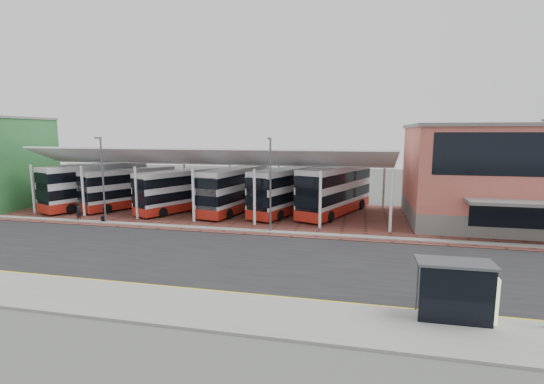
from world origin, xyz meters
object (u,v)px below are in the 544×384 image
object	(u,v)px
bus_2	(182,191)
bus_shelter	(462,286)
bus_1	(130,188)
bus_4	(287,191)
terminal	(513,175)
bus_0	(96,186)
bus_3	(236,190)
pedestrian	(79,211)
bus_5	(335,190)

from	to	relation	value
bus_2	bus_shelter	xyz separation A→B (m)	(23.28, -21.11, -0.44)
bus_1	bus_4	bearing A→B (deg)	30.08
terminal	bus_1	bearing A→B (deg)	-179.70
bus_1	bus_4	world-z (taller)	bus_4
bus_1	bus_4	size ratio (longest dim) A/B	0.91
bus_0	bus_shelter	distance (m)	39.72
bus_3	pedestrian	bearing A→B (deg)	-138.61
bus_5	bus_shelter	distance (m)	24.07
bus_2	bus_shelter	bearing A→B (deg)	-15.36
bus_shelter	bus_0	bearing A→B (deg)	147.28
bus_4	terminal	bearing A→B (deg)	17.68
bus_2	bus_4	world-z (taller)	bus_4
terminal	bus_1	xyz separation A→B (m)	(-39.03, -0.20, -2.41)
bus_2	bus_5	xyz separation A→B (m)	(16.30, 1.91, 0.29)
terminal	bus_2	bearing A→B (deg)	-178.78
bus_2	bus_0	bearing A→B (deg)	-152.40
bus_shelter	bus_1	bearing A→B (deg)	143.33
terminal	bus_3	xyz separation A→B (m)	(-26.62, 0.18, -2.27)
bus_0	bus_shelter	world-z (taller)	bus_0
bus_1	bus_2	world-z (taller)	bus_2
terminal	bus_3	bearing A→B (deg)	179.61
bus_4	pedestrian	world-z (taller)	bus_4
bus_3	pedestrian	size ratio (longest dim) A/B	6.34
terminal	pedestrian	bearing A→B (deg)	-169.48
bus_1	bus_2	xyz separation A→B (m)	(6.63, -0.48, 0.00)
bus_0	bus_1	xyz separation A→B (m)	(3.82, 0.62, -0.25)
bus_2	bus_4	xyz separation A→B (m)	(11.32, 1.35, 0.17)
bus_5	bus_2	bearing A→B (deg)	-151.45
bus_3	bus_5	distance (m)	10.57
pedestrian	bus_shelter	bearing A→B (deg)	-121.79
bus_0	pedestrian	world-z (taller)	bus_0
bus_5	pedestrian	distance (m)	25.46
bus_4	bus_5	size ratio (longest dim) A/B	0.96
terminal	bus_shelter	world-z (taller)	terminal
bus_0	bus_1	world-z (taller)	bus_0
bus_0	bus_2	xyz separation A→B (m)	(10.45, 0.14, -0.25)
bus_1	bus_0	bearing A→B (deg)	-143.43
bus_0	bus_1	distance (m)	3.87
bus_4	bus_shelter	distance (m)	25.45
terminal	bus_shelter	bearing A→B (deg)	-112.71
bus_2	pedestrian	world-z (taller)	bus_2
pedestrian	bus_2	bearing A→B (deg)	-55.21
bus_3	bus_4	distance (m)	5.56
terminal	bus_3	size ratio (longest dim) A/B	1.57
bus_5	bus_shelter	world-z (taller)	bus_5
bus_5	bus_3	bearing A→B (deg)	-152.49
bus_4	bus_shelter	world-z (taller)	bus_4
bus_5	bus_1	bearing A→B (deg)	-154.58
bus_1	bus_3	bearing A→B (deg)	29.10
terminal	bus_shelter	distance (m)	23.80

